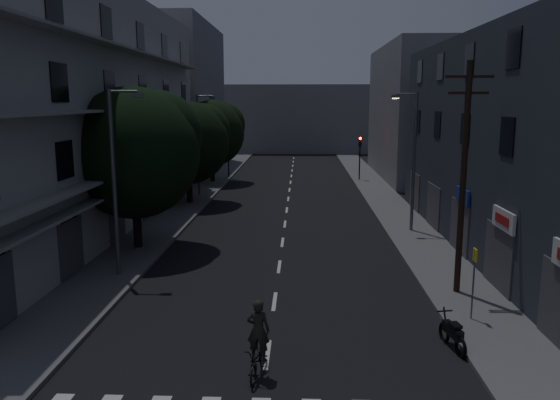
# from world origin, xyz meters

# --- Properties ---
(ground) EXTENTS (160.00, 160.00, 0.00)m
(ground) POSITION_xyz_m (0.00, 25.00, 0.00)
(ground) COLOR black
(ground) RESTS_ON ground
(sidewalk_left) EXTENTS (3.00, 90.00, 0.15)m
(sidewalk_left) POSITION_xyz_m (-7.50, 25.00, 0.07)
(sidewalk_left) COLOR #565659
(sidewalk_left) RESTS_ON ground
(sidewalk_right) EXTENTS (3.00, 90.00, 0.15)m
(sidewalk_right) POSITION_xyz_m (7.50, 25.00, 0.07)
(sidewalk_right) COLOR #565659
(sidewalk_right) RESTS_ON ground
(lane_markings) EXTENTS (0.15, 60.50, 0.01)m
(lane_markings) POSITION_xyz_m (0.00, 31.25, 0.01)
(lane_markings) COLOR beige
(lane_markings) RESTS_ON ground
(building_left) EXTENTS (7.00, 36.00, 14.00)m
(building_left) POSITION_xyz_m (-11.98, 18.00, 6.99)
(building_left) COLOR #9F9F9A
(building_left) RESTS_ON ground
(building_right) EXTENTS (6.19, 28.00, 11.00)m
(building_right) POSITION_xyz_m (11.99, 14.00, 5.50)
(building_right) COLOR #2A2F39
(building_right) RESTS_ON ground
(building_far_left) EXTENTS (6.00, 20.00, 16.00)m
(building_far_left) POSITION_xyz_m (-12.00, 48.00, 8.00)
(building_far_left) COLOR slate
(building_far_left) RESTS_ON ground
(building_far_right) EXTENTS (6.00, 20.00, 13.00)m
(building_far_right) POSITION_xyz_m (12.00, 42.00, 6.50)
(building_far_right) COLOR slate
(building_far_right) RESTS_ON ground
(building_far_end) EXTENTS (24.00, 8.00, 10.00)m
(building_far_end) POSITION_xyz_m (0.00, 70.00, 5.00)
(building_far_end) COLOR slate
(building_far_end) RESTS_ON ground
(tree_near) EXTENTS (6.69, 6.69, 8.25)m
(tree_near) POSITION_xyz_m (-7.42, 13.80, 5.31)
(tree_near) COLOR black
(tree_near) RESTS_ON sidewalk_left
(tree_mid) EXTENTS (6.10, 6.10, 7.51)m
(tree_mid) POSITION_xyz_m (-7.31, 26.63, 4.84)
(tree_mid) COLOR black
(tree_mid) RESTS_ON sidewalk_left
(tree_far) EXTENTS (6.14, 6.14, 7.60)m
(tree_far) POSITION_xyz_m (-7.33, 37.52, 4.91)
(tree_far) COLOR black
(tree_far) RESTS_ON sidewalk_left
(traffic_signal_far_right) EXTENTS (0.28, 0.37, 4.10)m
(traffic_signal_far_right) POSITION_xyz_m (6.65, 39.09, 3.10)
(traffic_signal_far_right) COLOR black
(traffic_signal_far_right) RESTS_ON sidewalk_right
(traffic_signal_far_left) EXTENTS (0.28, 0.37, 4.10)m
(traffic_signal_far_left) POSITION_xyz_m (-6.30, 40.79, 3.10)
(traffic_signal_far_left) COLOR black
(traffic_signal_far_left) RESTS_ON sidewalk_left
(street_lamp_left_near) EXTENTS (1.51, 0.25, 8.00)m
(street_lamp_left_near) POSITION_xyz_m (-6.88, 9.17, 4.60)
(street_lamp_left_near) COLOR #595B60
(street_lamp_left_near) RESTS_ON sidewalk_left
(street_lamp_right) EXTENTS (1.51, 0.25, 8.00)m
(street_lamp_right) POSITION_xyz_m (7.40, 18.06, 4.60)
(street_lamp_right) COLOR slate
(street_lamp_right) RESTS_ON sidewalk_right
(street_lamp_left_far) EXTENTS (1.51, 0.25, 8.00)m
(street_lamp_left_far) POSITION_xyz_m (-7.13, 29.90, 4.60)
(street_lamp_left_far) COLOR #515258
(street_lamp_left_far) RESTS_ON sidewalk_left
(utility_pole) EXTENTS (1.80, 0.24, 9.00)m
(utility_pole) POSITION_xyz_m (7.25, 7.52, 4.87)
(utility_pole) COLOR black
(utility_pole) RESTS_ON sidewalk_right
(bus_stop_sign) EXTENTS (0.06, 0.35, 2.52)m
(bus_stop_sign) POSITION_xyz_m (6.98, 4.72, 1.89)
(bus_stop_sign) COLOR #595B60
(bus_stop_sign) RESTS_ON sidewalk_right
(motorcycle) EXTENTS (0.59, 1.79, 1.16)m
(motorcycle) POSITION_xyz_m (5.77, 2.65, 0.46)
(motorcycle) COLOR black
(motorcycle) RESTS_ON ground
(cyclist) EXTENTS (0.87, 1.85, 2.26)m
(cyclist) POSITION_xyz_m (-0.17, 0.70, 0.76)
(cyclist) COLOR black
(cyclist) RESTS_ON ground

